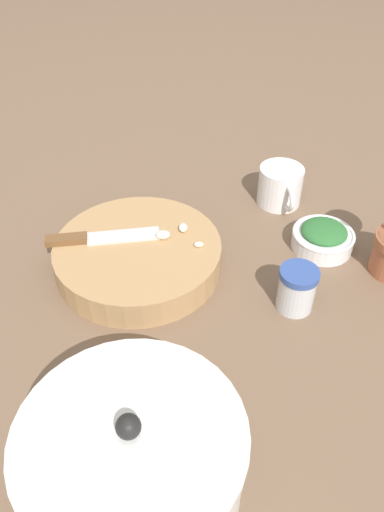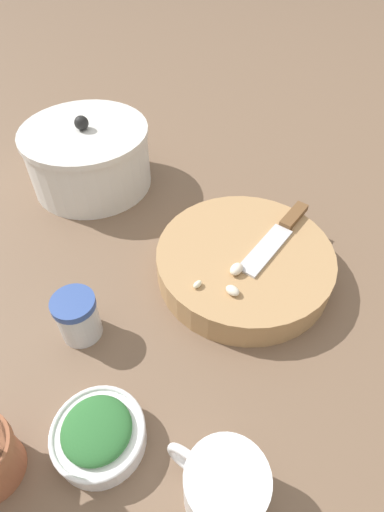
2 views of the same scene
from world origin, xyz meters
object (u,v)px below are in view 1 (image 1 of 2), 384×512
cutting_board (138,256)px  garlic_cloves (174,233)px  herb_bowl (323,237)px  coffee_mug (280,186)px  chef_knife (96,238)px  spice_jar (297,289)px  stock_pot (134,462)px

cutting_board → garlic_cloves: 0.08m
herb_bowl → coffee_mug: coffee_mug is taller
chef_knife → coffee_mug: bearing=109.9°
chef_knife → garlic_cloves: bearing=85.4°
spice_jar → stock_pot: size_ratio=0.31×
coffee_mug → stock_pot: stock_pot is taller
garlic_cloves → herb_bowl: bearing=156.5°
herb_bowl → coffee_mug: (-0.02, -0.16, 0.02)m
coffee_mug → cutting_board: bearing=5.9°
spice_jar → chef_knife: bearing=-48.2°
coffee_mug → stock_pot: bearing=37.3°
herb_bowl → spice_jar: bearing=33.4°
coffee_mug → garlic_cloves: bearing=9.8°
chef_knife → herb_bowl: size_ratio=1.68×
cutting_board → spice_jar: spice_jar is taller
chef_knife → coffee_mug: coffee_mug is taller
chef_knife → spice_jar: 0.36m
chef_knife → spice_jar: bearing=63.7°
cutting_board → stock_pot: (0.18, 0.37, 0.04)m
chef_knife → stock_pot: stock_pot is taller
herb_bowl → stock_pot: stock_pot is taller
cutting_board → herb_bowl: (-0.33, 0.13, -0.00)m
garlic_cloves → herb_bowl: 0.29m
spice_jar → cutting_board: bearing=-50.1°
cutting_board → stock_pot: stock_pot is taller
cutting_board → spice_jar: size_ratio=3.76×
coffee_mug → stock_pot: (0.53, 0.40, 0.02)m
garlic_cloves → coffee_mug: size_ratio=0.63×
garlic_cloves → cutting_board: bearing=-10.5°
garlic_cloves → coffee_mug: 0.29m
cutting_board → chef_knife: chef_knife is taller
garlic_cloves → stock_pot: 0.43m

